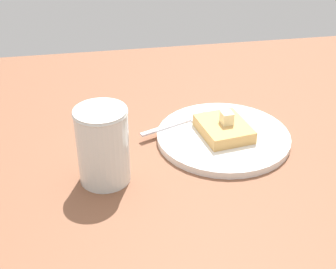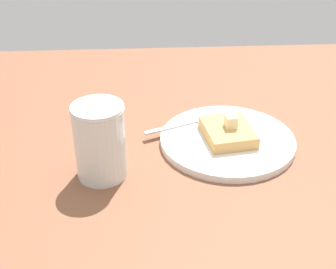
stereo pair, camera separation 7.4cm
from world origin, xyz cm
name	(u,v)px [view 2 (the right image)]	position (x,y,z in cm)	size (l,w,h in cm)	color
table_surface	(219,191)	(0.00, 0.00, 1.21)	(114.56, 114.56, 2.41)	brown
plate	(227,140)	(2.99, 11.39, 3.11)	(23.03, 23.03, 1.23)	white
toast_slice_center	(228,132)	(2.99, 11.39, 4.69)	(7.75, 9.53, 2.09)	tan
butter_pat_primary	(231,121)	(3.39, 11.41, 6.78)	(2.09, 1.88, 2.09)	#F4E9B0
fork	(191,122)	(-2.76, 16.67, 3.82)	(15.32, 7.48, 0.36)	silver
syrup_jar	(100,143)	(-17.84, 3.79, 8.05)	(7.95, 7.95, 11.98)	#58240F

